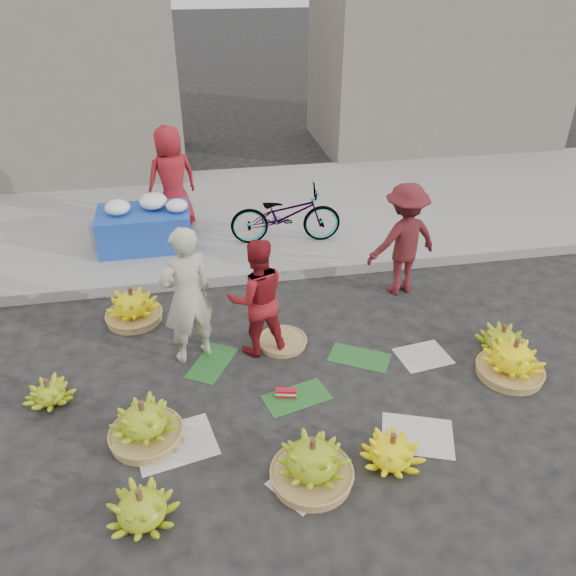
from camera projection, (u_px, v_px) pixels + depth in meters
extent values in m
plane|color=black|center=(302.00, 383.00, 5.80)|extent=(80.00, 80.00, 0.00)
cube|color=gray|center=(270.00, 273.00, 7.61)|extent=(40.00, 0.25, 0.15)
cube|color=gray|center=(251.00, 212.00, 9.37)|extent=(40.00, 4.00, 0.12)
cube|color=gray|center=(9.00, 65.00, 10.18)|extent=(6.00, 3.00, 4.00)
cube|color=gray|center=(442.00, 22.00, 11.64)|extent=(5.00, 3.00, 5.00)
cylinder|color=olive|center=(147.00, 435.00, 5.13)|extent=(0.65, 0.65, 0.09)
cylinder|color=#4F2D1F|center=(141.00, 407.00, 4.95)|extent=(0.05, 0.05, 0.12)
cylinder|color=#4F2D1F|center=(139.00, 496.00, 4.28)|extent=(0.05, 0.05, 0.12)
cylinder|color=olive|center=(312.00, 475.00, 4.74)|extent=(0.69, 0.69, 0.09)
cylinder|color=#4F2D1F|center=(313.00, 445.00, 4.55)|extent=(0.05, 0.05, 0.12)
cylinder|color=#4F2D1F|center=(393.00, 440.00, 4.77)|extent=(0.05, 0.05, 0.12)
cylinder|color=olive|center=(509.00, 371.00, 5.89)|extent=(0.67, 0.67, 0.09)
cylinder|color=#4F2D1F|center=(517.00, 344.00, 5.71)|extent=(0.05, 0.05, 0.12)
cylinder|color=#4F2D1F|center=(504.00, 330.00, 6.16)|extent=(0.05, 0.05, 0.12)
cylinder|color=#4F2D1F|center=(47.00, 385.00, 5.46)|extent=(0.05, 0.05, 0.12)
cylinder|color=olive|center=(134.00, 317.00, 6.76)|extent=(0.65, 0.65, 0.09)
cylinder|color=#4F2D1F|center=(130.00, 292.00, 6.58)|extent=(0.05, 0.05, 0.12)
cylinder|color=olive|center=(282.00, 342.00, 6.35)|extent=(0.64, 0.64, 0.06)
cube|color=red|center=(286.00, 393.00, 5.60)|extent=(0.22, 0.11, 0.09)
imported|color=beige|center=(187.00, 296.00, 5.78)|extent=(0.67, 0.57, 1.56)
imported|color=#A3191D|center=(257.00, 298.00, 5.94)|extent=(0.70, 0.57, 1.36)
imported|color=maroon|center=(404.00, 240.00, 6.99)|extent=(1.05, 0.74, 1.47)
cube|color=#193EA4|center=(145.00, 228.00, 8.06)|extent=(1.30, 0.82, 0.54)
ellipsoid|color=white|center=(118.00, 208.00, 7.78)|extent=(0.35, 0.35, 0.19)
ellipsoid|color=white|center=(153.00, 202.00, 7.94)|extent=(0.39, 0.39, 0.21)
ellipsoid|color=white|center=(177.00, 206.00, 7.86)|extent=(0.30, 0.30, 0.17)
cylinder|color=slate|center=(103.00, 236.00, 8.03)|extent=(0.33, 0.33, 0.38)
imported|color=#A3191D|center=(172.00, 179.00, 8.34)|extent=(0.90, 0.75, 1.57)
imported|color=gray|center=(286.00, 215.00, 8.10)|extent=(0.68, 1.64, 0.84)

